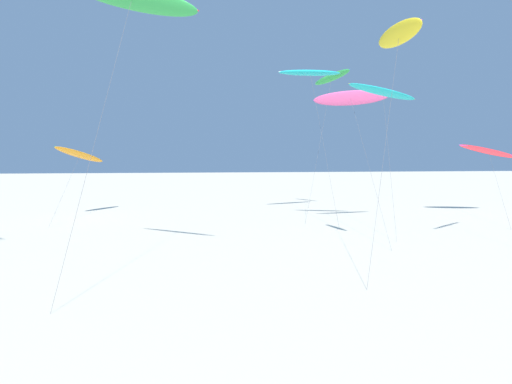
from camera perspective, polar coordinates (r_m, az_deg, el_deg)
flying_kite_0 at (r=49.12m, az=10.81°, el=10.54°), size 7.13×10.36×13.86m
flying_kite_1 at (r=34.01m, az=16.11°, el=17.03°), size 3.82×5.52×16.45m
flying_kite_3 at (r=47.47m, az=14.36°, el=11.06°), size 7.57×4.81×14.15m
flying_kite_4 at (r=53.63m, az=6.26°, el=13.44°), size 7.36×5.61×16.51m
flying_kite_6 at (r=63.54m, az=25.11°, el=4.26°), size 7.42×9.03×8.91m
flying_kite_8 at (r=57.88m, az=8.68°, el=12.87°), size 5.35×6.45×16.97m
flying_kite_10 at (r=60.20m, az=-19.55°, el=4.05°), size 4.69×9.88×8.64m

